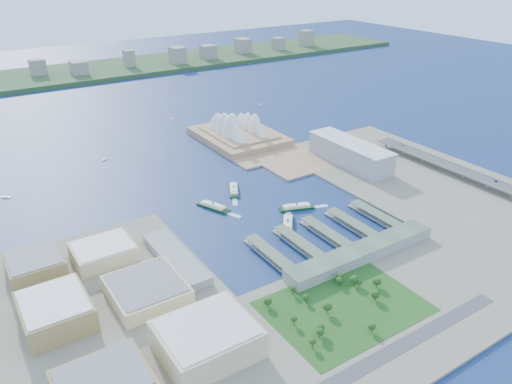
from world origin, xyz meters
TOP-DOWN VIEW (x-y plane):
  - ground at (0.00, 0.00)m, footprint 3000.00×3000.00m
  - west_land at (-250.00, -105.00)m, footprint 220.00×390.00m
  - south_land at (0.00, -210.00)m, footprint 720.00×180.00m
  - east_land at (240.00, -50.00)m, footprint 240.00×500.00m
  - peninsula at (107.50, 260.00)m, footprint 135.00×220.00m
  - far_shore at (0.00, 980.00)m, footprint 2200.00×260.00m
  - opera_house at (105.00, 280.00)m, footprint 134.00×180.00m
  - toaster_building at (195.00, 80.00)m, footprint 45.00×155.00m
  - expressway at (300.00, -60.00)m, footprint 26.00×340.00m
  - west_buildings at (-250.00, -70.00)m, footprint 200.00×280.00m
  - ferry_wharves at (14.00, -75.00)m, footprint 184.00×90.00m
  - terminal_building at (15.00, -135.00)m, footprint 200.00×28.00m
  - park at (-60.00, -190.00)m, footprint 150.00×110.00m
  - far_skyline at (0.00, 960.00)m, footprint 1900.00×140.00m
  - ferry_a at (-65.46, 66.48)m, footprint 30.80×50.21m
  - ferry_b at (-14.76, 96.65)m, footprint 34.02×48.84m
  - ferry_c at (-9.59, -28.83)m, footprint 42.97×49.96m
  - ferry_d at (28.18, 2.68)m, footprint 49.84×27.66m
  - boat_a at (-296.85, 254.65)m, footprint 12.18×11.33m
  - boat_b at (-135.74, 317.57)m, footprint 10.28×9.23m
  - boat_c at (264.71, 452.18)m, footprint 5.84×11.71m
  - boat_e at (52.91, 462.31)m, footprint 5.79×12.01m
  - car_b at (304.00, -109.04)m, footprint 1.54×4.41m
  - car_c at (304.00, 67.39)m, footprint 2.00×4.93m

SIDE VIEW (x-z plane):
  - ground at x=0.00m, z-range 0.00..0.00m
  - boat_c at x=264.71m, z-range 0.00..2.53m
  - boat_a at x=-296.85m, z-range 0.00..2.57m
  - boat_b at x=-135.74m, z-range 0.00..2.78m
  - boat_e at x=52.91m, z-range 0.00..2.83m
  - west_land at x=-250.00m, z-range 0.00..3.00m
  - south_land at x=0.00m, z-range 0.00..3.00m
  - east_land at x=240.00m, z-range 0.00..3.00m
  - peninsula at x=107.50m, z-range 0.00..3.00m
  - ferry_d at x=28.18m, z-range 0.00..9.17m
  - ferry_b at x=-14.76m, z-range 0.00..9.22m
  - ferry_wharves at x=14.00m, z-range 0.00..9.30m
  - ferry_a at x=-65.46m, z-range 0.00..9.31m
  - ferry_c at x=-9.59m, z-range 0.00..9.98m
  - far_shore at x=0.00m, z-range 0.00..12.00m
  - expressway at x=300.00m, z-range 3.00..14.85m
  - terminal_building at x=15.00m, z-range 3.00..15.00m
  - park at x=-60.00m, z-range 3.00..19.00m
  - car_c at x=304.00m, z-range 14.85..16.28m
  - car_b at x=304.00m, z-range 14.85..16.30m
  - west_buildings at x=-250.00m, z-range 3.00..30.00m
  - toaster_building at x=195.00m, z-range 3.00..38.00m
  - opera_house at x=105.00m, z-range 3.00..61.00m
  - far_skyline at x=0.00m, z-range 12.00..67.00m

